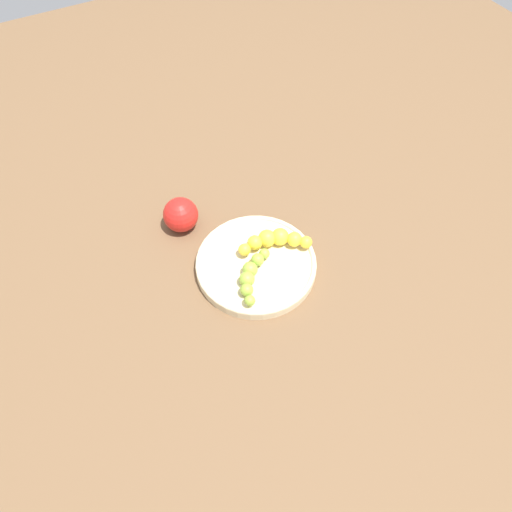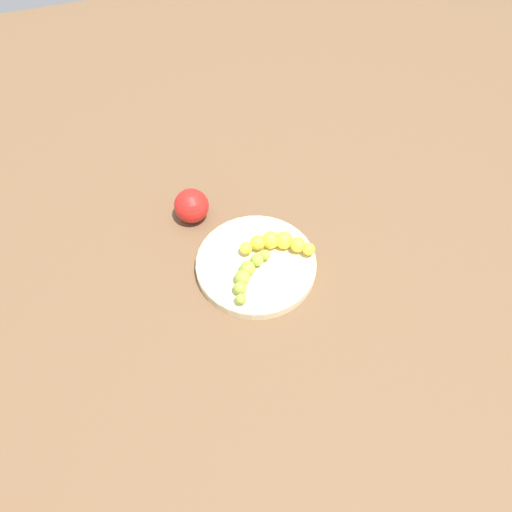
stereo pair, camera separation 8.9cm
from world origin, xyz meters
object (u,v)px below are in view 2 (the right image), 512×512
(banana_yellow, at_px, (277,243))
(fruit_bowl, at_px, (256,264))
(apple_red, at_px, (192,206))
(banana_green, at_px, (247,274))

(banana_yellow, bearing_deg, fruit_bowl, 129.86)
(apple_red, bearing_deg, banana_yellow, -137.85)
(banana_green, xyz_separation_m, banana_yellow, (0.05, -0.08, 0.00))
(apple_red, bearing_deg, banana_green, -163.98)
(banana_green, height_order, banana_yellow, banana_yellow)
(fruit_bowl, bearing_deg, banana_green, 137.93)
(fruit_bowl, distance_m, banana_yellow, 0.06)
(banana_green, height_order, apple_red, apple_red)
(banana_green, distance_m, banana_yellow, 0.09)
(fruit_bowl, xyz_separation_m, apple_red, (0.17, 0.08, 0.02))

